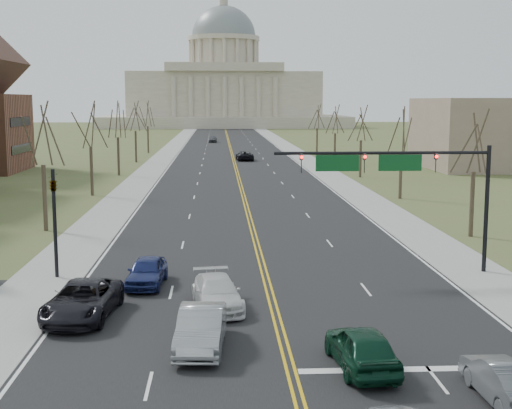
{
  "coord_description": "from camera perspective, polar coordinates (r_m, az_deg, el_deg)",
  "views": [
    {
      "loc": [
        -2.57,
        -25.33,
        9.66
      ],
      "look_at": [
        -0.13,
        20.17,
        3.0
      ],
      "focal_mm": 50.0,
      "sensor_mm": 36.0,
      "label": 1
    }
  ],
  "objects": [
    {
      "name": "car_sb_inner_second",
      "position": [
        33.62,
        -3.13,
        -7.07
      ],
      "size": [
        2.73,
        5.3,
        1.47
      ],
      "primitive_type": "imported",
      "rotation": [
        0.0,
        0.0,
        0.14
      ],
      "color": "silver",
      "rests_on": "road"
    },
    {
      "name": "ground",
      "position": [
        27.23,
        2.62,
        -12.47
      ],
      "size": [
        600.0,
        600.0,
        0.0
      ],
      "primitive_type": "plane",
      "color": "#47582C",
      "rests_on": "ground"
    },
    {
      "name": "car_sb_outer_second",
      "position": [
        37.99,
        -8.73,
        -5.31
      ],
      "size": [
        2.12,
        4.58,
        1.52
      ],
      "primitive_type": "imported",
      "rotation": [
        0.0,
        0.0,
        -0.07
      ],
      "color": "navy",
      "rests_on": "road"
    },
    {
      "name": "car_sb_outer_lead",
      "position": [
        33.04,
        -13.72,
        -7.45
      ],
      "size": [
        3.21,
        6.03,
        1.61
      ],
      "primitive_type": "imported",
      "rotation": [
        0.0,
        0.0,
        -0.09
      ],
      "color": "black",
      "rests_on": "road"
    },
    {
      "name": "car_sb_inner_lead",
      "position": [
        28.33,
        -4.42,
        -9.87
      ],
      "size": [
        2.06,
        5.07,
        1.64
      ],
      "primitive_type": "imported",
      "rotation": [
        0.0,
        0.0,
        -0.07
      ],
      "color": "gray",
      "rests_on": "road"
    },
    {
      "name": "tree_r_0",
      "position": [
        52.63,
        17.08,
        4.56
      ],
      "size": [
        3.74,
        3.74,
        8.5
      ],
      "color": "#372C20",
      "rests_on": "ground"
    },
    {
      "name": "tree_r_4",
      "position": [
        130.63,
        4.92,
        6.92
      ],
      "size": [
        3.74,
        3.74,
        8.5
      ],
      "color": "#372C20",
      "rests_on": "ground"
    },
    {
      "name": "car_nb_outer_lead",
      "position": [
        24.98,
        19.31,
        -13.1
      ],
      "size": [
        1.63,
        4.44,
        1.45
      ],
      "primitive_type": "imported",
      "rotation": [
        0.0,
        0.0,
        3.16
      ],
      "color": "#515559",
      "rests_on": "road"
    },
    {
      "name": "signal_left",
      "position": [
        40.29,
        -15.83,
        -0.49
      ],
      "size": [
        0.32,
        0.36,
        6.0
      ],
      "color": "black",
      "rests_on": "ground"
    },
    {
      "name": "car_far_sb",
      "position": [
        166.58,
        -3.46,
        5.24
      ],
      "size": [
        2.03,
        4.46,
        1.48
      ],
      "primitive_type": "imported",
      "rotation": [
        0.0,
        0.0,
        -0.06
      ],
      "color": "#47494E",
      "rests_on": "road"
    },
    {
      "name": "tree_l_1",
      "position": [
        74.51,
        -13.13,
        6.01
      ],
      "size": [
        3.96,
        3.96,
        9.0
      ],
      "color": "#372C20",
      "rests_on": "ground"
    },
    {
      "name": "capitol",
      "position": [
        275.29,
        -2.57,
        9.25
      ],
      "size": [
        90.0,
        60.0,
        50.0
      ],
      "color": "beige",
      "rests_on": "ground"
    },
    {
      "name": "tree_r_3",
      "position": [
        110.86,
        6.36,
        6.66
      ],
      "size": [
        3.74,
        3.74,
        8.5
      ],
      "color": "#372C20",
      "rests_on": "ground"
    },
    {
      "name": "tree_r_2",
      "position": [
        91.2,
        8.42,
        6.27
      ],
      "size": [
        3.74,
        3.74,
        8.5
      ],
      "color": "#372C20",
      "rests_on": "ground"
    },
    {
      "name": "sidewalk_right",
      "position": [
        136.46,
        3.08,
        4.25
      ],
      "size": [
        4.0,
        380.0,
        0.03
      ],
      "primitive_type": "cube",
      "color": "gray",
      "rests_on": "ground"
    },
    {
      "name": "tree_l_2",
      "position": [
        94.26,
        -11.02,
        6.51
      ],
      "size": [
        3.96,
        3.96,
        9.0
      ],
      "color": "#372C20",
      "rests_on": "ground"
    },
    {
      "name": "sidewalk_left",
      "position": [
        136.0,
        -7.05,
        4.19
      ],
      "size": [
        4.0,
        380.0,
        0.03
      ],
      "primitive_type": "cube",
      "color": "gray",
      "rests_on": "ground"
    },
    {
      "name": "edge_line_left",
      "position": [
        135.87,
        -6.13,
        4.2
      ],
      "size": [
        0.15,
        380.0,
        0.01
      ],
      "primitive_type": "cube",
      "color": "silver",
      "rests_on": "road"
    },
    {
      "name": "tree_l_0",
      "position": [
        54.94,
        -16.74,
        5.13
      ],
      "size": [
        3.96,
        3.96,
        9.0
      ],
      "color": "#372C20",
      "rests_on": "ground"
    },
    {
      "name": "center_line",
      "position": [
        135.7,
        -1.98,
        4.23
      ],
      "size": [
        0.42,
        380.0,
        0.01
      ],
      "primitive_type": "cube",
      "color": "gold",
      "rests_on": "road"
    },
    {
      "name": "car_nb_inner_lead",
      "position": [
        26.53,
        8.45,
        -11.24
      ],
      "size": [
        2.3,
        4.89,
        1.62
      ],
      "primitive_type": "imported",
      "rotation": [
        0.0,
        0.0,
        3.22
      ],
      "color": "#0A301F",
      "rests_on": "road"
    },
    {
      "name": "signal_mast",
      "position": [
        40.29,
        11.36,
        2.6
      ],
      "size": [
        12.12,
        0.44,
        7.2
      ],
      "color": "black",
      "rests_on": "ground"
    },
    {
      "name": "tree_l_3",
      "position": [
        114.1,
        -9.64,
        6.83
      ],
      "size": [
        3.96,
        3.96,
        9.0
      ],
      "color": "#372C20",
      "rests_on": "ground"
    },
    {
      "name": "tree_r_1",
      "position": [
        71.72,
        11.59,
        5.66
      ],
      "size": [
        3.74,
        3.74,
        8.5
      ],
      "color": "#372C20",
      "rests_on": "ground"
    },
    {
      "name": "tree_l_4",
      "position": [
        133.98,
        -8.67,
        7.06
      ],
      "size": [
        3.96,
        3.96,
        9.0
      ],
      "color": "#372C20",
      "rests_on": "ground"
    },
    {
      "name": "edge_line_right",
      "position": [
        136.24,
        2.16,
        4.25
      ],
      "size": [
        0.15,
        380.0,
        0.01
      ],
      "primitive_type": "cube",
      "color": "silver",
      "rests_on": "road"
    },
    {
      "name": "stop_bar",
      "position": [
        27.25,
        13.62,
        -12.66
      ],
      "size": [
        9.5,
        0.5,
        0.01
      ],
      "primitive_type": "cube",
      "color": "silver",
      "rests_on": "road"
    },
    {
      "name": "cross_road",
      "position": [
        32.89,
        1.58,
        -8.76
      ],
      "size": [
        120.0,
        14.0,
        0.01
      ],
      "primitive_type": "cube",
      "color": "black",
      "rests_on": "ground"
    },
    {
      "name": "bldg_right_mass",
      "position": [
        110.01,
        19.79,
        5.4
      ],
      "size": [
        25.0,
        20.0,
        10.0
      ],
      "primitive_type": "cube",
      "color": "#7E6C5A",
      "rests_on": "ground"
    },
    {
      "name": "car_far_nb",
      "position": [
        116.21,
        -0.92,
        3.94
      ],
      "size": [
        2.89,
        5.72,
        1.55
      ],
      "primitive_type": "imported",
      "rotation": [
        0.0,
        0.0,
        3.2
      ],
      "color": "black",
      "rests_on": "road"
    },
    {
      "name": "road",
      "position": [
        135.7,
        -1.98,
        4.23
      ],
      "size": [
        20.0,
        380.0,
        0.01
      ],
      "primitive_type": "cube",
      "color": "black",
      "rests_on": "ground"
    }
  ]
}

